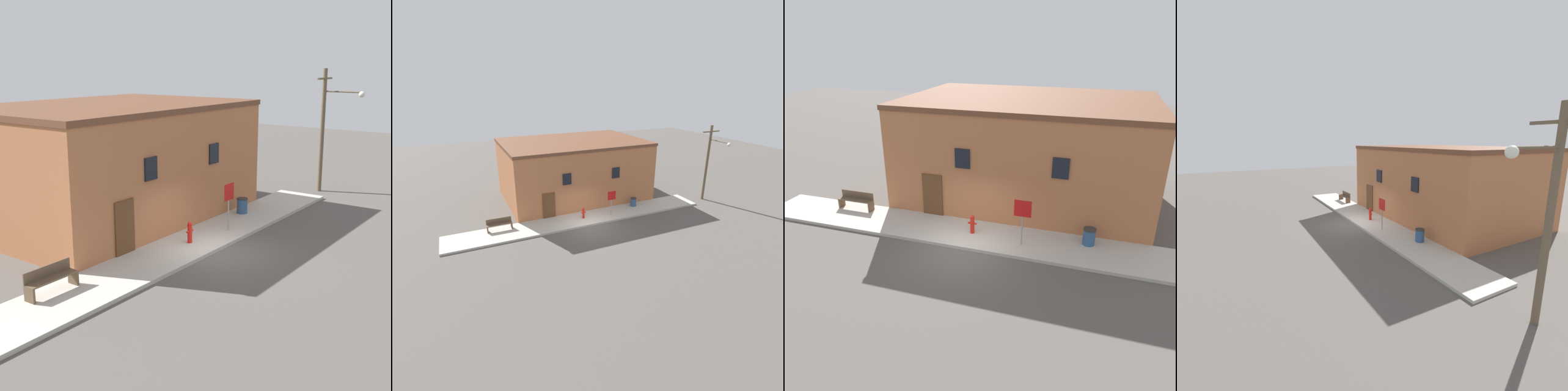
{
  "view_description": "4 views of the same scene",
  "coord_description": "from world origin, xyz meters",
  "views": [
    {
      "loc": [
        -16.47,
        -10.85,
        7.14
      ],
      "look_at": [
        0.4,
        1.26,
        2.0
      ],
      "focal_mm": 50.0,
      "sensor_mm": 36.0,
      "label": 1
    },
    {
      "loc": [
        -8.68,
        -18.87,
        10.27
      ],
      "look_at": [
        0.4,
        1.26,
        2.0
      ],
      "focal_mm": 28.0,
      "sensor_mm": 36.0,
      "label": 2
    },
    {
      "loc": [
        4.91,
        -12.75,
        8.32
      ],
      "look_at": [
        0.4,
        1.26,
        2.0
      ],
      "focal_mm": 35.0,
      "sensor_mm": 36.0,
      "label": 3
    },
    {
      "loc": [
        15.98,
        -7.08,
        5.73
      ],
      "look_at": [
        0.4,
        1.26,
        2.0
      ],
      "focal_mm": 24.0,
      "sensor_mm": 36.0,
      "label": 4
    }
  ],
  "objects": [
    {
      "name": "ground_plane",
      "position": [
        0.0,
        0.0,
        0.0
      ],
      "size": [
        80.0,
        80.0,
        0.0
      ],
      "primitive_type": "plane",
      "color": "#56514C"
    },
    {
      "name": "fire_hydrant",
      "position": [
        0.04,
        1.28,
        0.58
      ],
      "size": [
        0.4,
        0.19,
        0.86
      ],
      "color": "red",
      "rests_on": "sidewalk"
    },
    {
      "name": "stop_sign",
      "position": [
        2.32,
        0.91,
        1.57
      ],
      "size": [
        0.71,
        0.06,
        2.03
      ],
      "color": "gray",
      "rests_on": "sidewalk"
    },
    {
      "name": "sidewalk",
      "position": [
        0.0,
        1.26,
        0.07
      ],
      "size": [
        20.73,
        2.52,
        0.15
      ],
      "color": "#BCB7AD",
      "rests_on": "ground"
    },
    {
      "name": "trash_bin",
      "position": [
        4.98,
        1.83,
        0.51
      ],
      "size": [
        0.53,
        0.53,
        0.73
      ],
      "color": "#2D517F",
      "rests_on": "sidewalk"
    },
    {
      "name": "utility_pole",
      "position": [
        11.96,
        0.76,
        3.73
      ],
      "size": [
        1.8,
        2.36,
        6.78
      ],
      "color": "brown",
      "rests_on": "ground"
    },
    {
      "name": "brick_building",
      "position": [
        1.35,
        6.74,
        2.65
      ],
      "size": [
        12.52,
        8.57,
        5.29
      ],
      "color": "#B26B42",
      "rests_on": "ground"
    },
    {
      "name": "bench",
      "position": [
        -6.33,
        1.94,
        0.6
      ],
      "size": [
        1.79,
        0.44,
        0.87
      ],
      "color": "brown",
      "rests_on": "sidewalk"
    }
  ]
}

